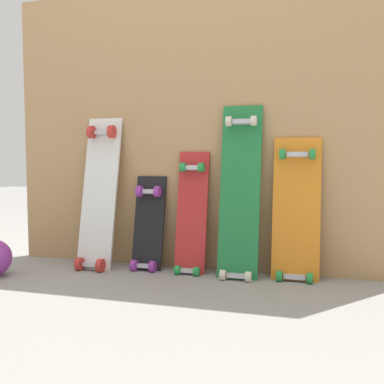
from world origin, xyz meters
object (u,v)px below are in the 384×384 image
Objects in this scene: skateboard_orange at (296,215)px; skateboard_black at (148,229)px; skateboard_white at (99,198)px; skateboard_green at (240,198)px; skateboard_red at (191,219)px.

skateboard_black is at bearing -179.07° from skateboard_orange.
skateboard_black is 0.74× the size of skateboard_orange.
skateboard_white is 0.95× the size of skateboard_green.
skateboard_red is at bearing 0.11° from skateboard_black.
skateboard_orange is at bearing 5.64° from skateboard_green.
skateboard_green reaches higher than skateboard_orange.
skateboard_red is 0.29m from skateboard_green.
skateboard_red is 0.55m from skateboard_orange.
skateboard_red is at bearing 176.62° from skateboard_green.
skateboard_red reaches higher than skateboard_black.
skateboard_green reaches higher than skateboard_black.
skateboard_black is 0.81m from skateboard_orange.
skateboard_red is (0.53, 0.03, -0.10)m from skateboard_white.
skateboard_red is at bearing -178.69° from skateboard_orange.
skateboard_green is (0.26, -0.02, 0.12)m from skateboard_red.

